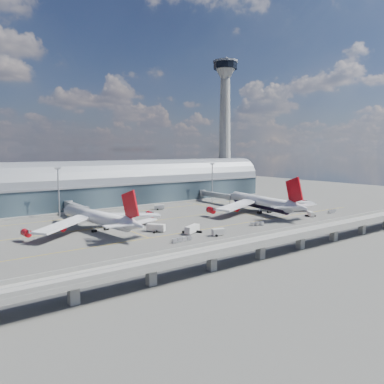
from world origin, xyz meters
TOP-DOWN VIEW (x-y plane):
  - ground at (0.00, 0.00)m, footprint 500.00×500.00m
  - taxi_lines at (0.00, 22.11)m, footprint 200.00×80.12m
  - terminal at (0.00, 77.99)m, footprint 200.00×30.00m
  - control_tower at (85.00, 83.00)m, footprint 19.00×19.00m
  - guideway at (-0.00, -55.00)m, footprint 220.00×8.50m
  - floodlight_mast_left at (-50.00, 55.00)m, footprint 3.00×0.70m
  - floodlight_mast_right at (50.00, 55.00)m, footprint 3.00×0.70m
  - airliner_left at (-45.67, 14.82)m, footprint 61.70×64.91m
  - airliner_right at (44.86, 5.38)m, footprint 65.56×68.59m
  - jet_bridge_left at (-42.47, 53.12)m, footprint 4.40×28.00m
  - jet_bridge_right at (48.68, 51.18)m, footprint 4.40×32.00m
  - service_truck_0 at (-26.83, -1.54)m, footprint 6.76×7.79m
  - service_truck_1 at (-10.32, -22.67)m, footprint 5.37×3.47m
  - service_truck_2 at (-16.05, -12.76)m, footprint 9.06×6.17m
  - service_truck_3 at (56.42, -17.76)m, footprint 4.36×5.52m
  - service_truck_4 at (36.62, 20.53)m, footprint 2.55×5.02m
  - service_truck_5 at (4.64, 47.83)m, footprint 5.91×4.54m
  - cargo_train_0 at (-27.76, -22.10)m, footprint 9.12×2.00m
  - cargo_train_1 at (17.13, -17.79)m, footprint 6.83×3.56m
  - cargo_train_2 at (75.29, -17.77)m, footprint 6.80×2.19m

SIDE VIEW (x-z plane):
  - ground at x=0.00m, z-range 0.00..0.00m
  - taxi_lines at x=0.00m, z-range 0.00..0.01m
  - cargo_train_2 at x=75.29m, z-range 0.03..1.53m
  - cargo_train_0 at x=-27.76m, z-range 0.03..1.54m
  - cargo_train_1 at x=17.13m, z-range 0.03..1.54m
  - service_truck_3 at x=56.42m, z-range 0.03..2.55m
  - service_truck_5 at x=4.64m, z-range 0.03..2.72m
  - service_truck_1 at x=-10.32m, z-range 0.01..2.89m
  - service_truck_4 at x=36.62m, z-range 0.01..2.91m
  - service_truck_2 at x=-16.05m, z-range 0.07..3.27m
  - service_truck_0 at x=-26.83m, z-range 0.05..3.29m
  - jet_bridge_left at x=-42.47m, z-range 1.55..8.80m
  - jet_bridge_right at x=48.68m, z-range 1.56..8.81m
  - guideway at x=0.00m, z-range 1.69..8.89m
  - airliner_left at x=-45.67m, z-range -4.24..15.55m
  - airliner_right at x=44.86m, z-range -5.25..16.57m
  - terminal at x=0.00m, z-range -2.66..25.34m
  - floodlight_mast_left at x=-50.00m, z-range 0.78..26.48m
  - floodlight_mast_right at x=50.00m, z-range 0.78..26.48m
  - control_tower at x=85.00m, z-range 0.14..103.14m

